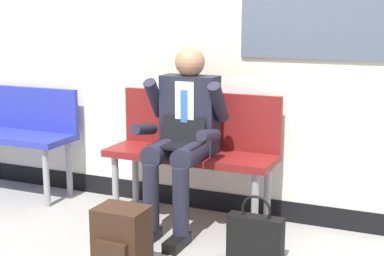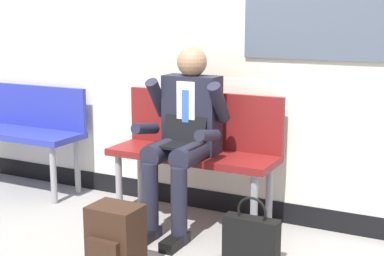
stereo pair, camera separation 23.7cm
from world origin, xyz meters
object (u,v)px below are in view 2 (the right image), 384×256
object	(u,v)px
person_seated	(184,133)
backpack	(115,240)
handbag	(251,238)
bench_with_person	(197,144)
bench_empty	(25,126)

from	to	relation	value
person_seated	backpack	xyz separation A→B (m)	(-0.02, -0.81, -0.49)
handbag	person_seated	bearing A→B (deg)	154.18
bench_with_person	handbag	distance (m)	0.91
handbag	bench_empty	bearing A→B (deg)	167.64
person_seated	handbag	xyz separation A→B (m)	(0.63, -0.31, -0.54)
bench_empty	person_seated	bearing A→B (deg)	-6.73
bench_empty	backpack	size ratio (longest dim) A/B	2.74
backpack	person_seated	bearing A→B (deg)	88.37
bench_with_person	person_seated	xyz separation A→B (m)	(0.00, -0.20, 0.12)
backpack	bench_empty	bearing A→B (deg)	148.36
backpack	handbag	bearing A→B (deg)	37.58
bench_empty	handbag	world-z (taller)	bench_empty
person_seated	backpack	bearing A→B (deg)	-91.63
bench_empty	person_seated	xyz separation A→B (m)	(1.65, -0.19, 0.14)
person_seated	bench_empty	bearing A→B (deg)	173.27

